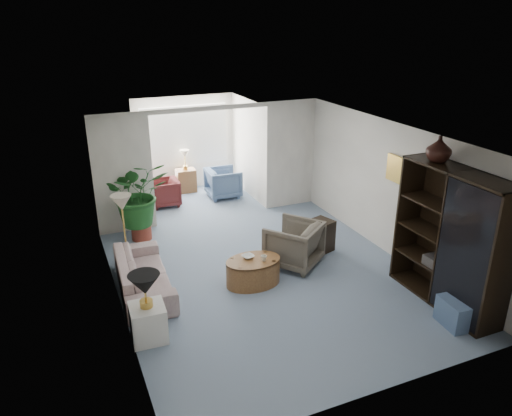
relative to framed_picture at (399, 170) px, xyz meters
name	(u,v)px	position (x,y,z in m)	size (l,w,h in m)	color
floor	(270,278)	(-2.46, 0.10, -1.70)	(6.00, 6.00, 0.00)	#869CB1
sunroom_floor	(200,201)	(-2.46, 4.20, -1.70)	(2.60, 2.60, 0.00)	#869CB1
back_pier_left	(123,175)	(-4.36, 3.10, -0.45)	(1.20, 0.12, 2.50)	white
back_pier_right	(291,155)	(-0.56, 3.10, -0.45)	(1.20, 0.12, 2.50)	white
back_header	(210,108)	(-2.46, 3.10, 0.75)	(2.60, 0.12, 0.10)	white
window_pane	(185,136)	(-2.46, 5.28, -0.30)	(2.20, 0.02, 1.50)	white
window_blinds	(185,136)	(-2.46, 5.25, -0.30)	(2.20, 0.02, 1.50)	white
framed_picture	(399,170)	(0.00, 0.00, 0.00)	(0.04, 0.50, 0.40)	#B7AD92
sofa	(143,274)	(-4.53, 0.60, -1.41)	(2.00, 0.78, 0.58)	beige
end_table	(148,323)	(-4.73, -0.75, -1.44)	(0.48, 0.48, 0.53)	white
table_lamp	(144,284)	(-4.73, -0.75, -0.82)	(0.44, 0.44, 0.30)	black
floor_lamp	(121,203)	(-4.64, 1.49, -0.45)	(0.36, 0.36, 0.28)	beige
coffee_table	(253,272)	(-2.78, 0.07, -1.47)	(0.95, 0.95, 0.45)	olive
coffee_bowl	(248,257)	(-2.83, 0.17, -1.23)	(0.19, 0.19, 0.05)	white
coffee_cup	(264,258)	(-2.63, -0.03, -1.20)	(0.10, 0.10, 0.09)	beige
wingback_chair	(294,244)	(-1.84, 0.41, -1.29)	(0.87, 0.90, 0.82)	#60594C
side_table_dark	(319,236)	(-1.14, 0.71, -1.39)	(0.51, 0.41, 0.62)	black
entertainment_cabinet	(451,239)	(-0.23, -1.62, -0.61)	(0.52, 1.96, 2.18)	black
cabinet_urn	(439,149)	(-0.23, -1.12, 0.68)	(0.38, 0.38, 0.40)	black
ottoman	(460,312)	(-0.45, -2.21, -1.50)	(0.51, 0.51, 0.41)	slate
plant_pot	(142,232)	(-4.18, 2.59, -1.54)	(0.40, 0.40, 0.32)	brown
house_plant	(138,193)	(-4.18, 2.59, -0.71)	(1.20, 1.04, 1.34)	#1C541F
sunroom_chair_blue	(223,183)	(-1.81, 4.27, -1.34)	(0.78, 0.80, 0.73)	slate
sunroom_chair_maroon	(164,193)	(-3.31, 4.27, -1.38)	(0.68, 0.70, 0.64)	maroon
sunroom_table	(186,180)	(-2.56, 5.02, -1.41)	(0.48, 0.37, 0.59)	olive
shelf_clutter	(455,263)	(-0.28, -1.81, -0.91)	(0.30, 1.01, 0.61)	#464240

